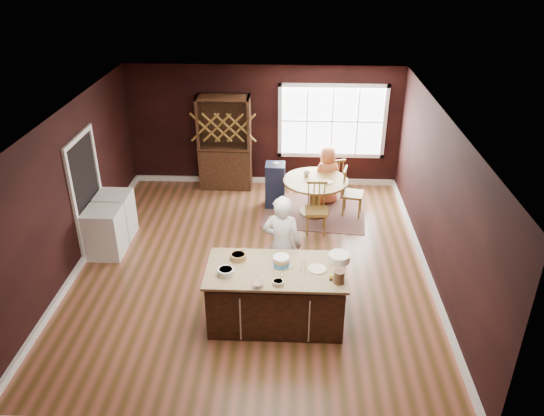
{
  "coord_description": "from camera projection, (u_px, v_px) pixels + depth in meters",
  "views": [
    {
      "loc": [
        0.68,
        -7.69,
        5.16
      ],
      "look_at": [
        0.33,
        0.19,
        1.05
      ],
      "focal_mm": 35.0,
      "sensor_mm": 36.0,
      "label": 1
    }
  ],
  "objects": [
    {
      "name": "chair_south",
      "position": [
        316.0,
        209.0,
        10.04
      ],
      "size": [
        0.43,
        0.41,
        1.01
      ],
      "primitive_type": null,
      "rotation": [
        0.0,
        0.0,
        0.01
      ],
      "color": "olive",
      "rests_on": "ground"
    },
    {
      "name": "baker",
      "position": [
        282.0,
        245.0,
        8.21
      ],
      "size": [
        0.67,
        0.49,
        1.7
      ],
      "primitive_type": "imported",
      "rotation": [
        0.0,
        0.0,
        3.0
      ],
      "color": "silver",
      "rests_on": "ground"
    },
    {
      "name": "doorway",
      "position": [
        87.0,
        195.0,
        9.4
      ],
      "size": [
        0.08,
        1.26,
        2.13
      ],
      "primitive_type": null,
      "color": "white",
      "rests_on": "room_shell"
    },
    {
      "name": "toy_figurine",
      "position": [
        331.0,
        278.0,
        7.25
      ],
      "size": [
        0.05,
        0.05,
        0.08
      ],
      "primitive_type": null,
      "color": "yellow",
      "rests_on": "kitchen_island"
    },
    {
      "name": "room_shell",
      "position": [
        251.0,
        197.0,
        8.6
      ],
      "size": [
        7.0,
        7.0,
        7.0
      ],
      "color": "brown",
      "rests_on": "ground"
    },
    {
      "name": "stoneware_crock",
      "position": [
        339.0,
        277.0,
        7.18
      ],
      "size": [
        0.15,
        0.15,
        0.18
      ],
      "primitive_type": "cylinder",
      "color": "brown",
      "rests_on": "kitchen_island"
    },
    {
      "name": "table_cup",
      "position": [
        307.0,
        173.0,
        10.8
      ],
      "size": [
        0.14,
        0.14,
        0.1
      ],
      "primitive_type": "imported",
      "rotation": [
        0.0,
        0.0,
        0.13
      ],
      "color": "silver",
      "rests_on": "dining_table"
    },
    {
      "name": "bowl_olive",
      "position": [
        278.0,
        283.0,
        7.17
      ],
      "size": [
        0.16,
        0.16,
        0.06
      ],
      "primitive_type": "cylinder",
      "color": "silver",
      "rests_on": "kitchen_island"
    },
    {
      "name": "bowl_pink",
      "position": [
        258.0,
        285.0,
        7.13
      ],
      "size": [
        0.16,
        0.16,
        0.06
      ],
      "primitive_type": "cylinder",
      "color": "silver",
      "rests_on": "kitchen_island"
    },
    {
      "name": "dining_table",
      "position": [
        315.0,
        189.0,
        10.73
      ],
      "size": [
        1.31,
        1.31,
        0.75
      ],
      "color": "brown",
      "rests_on": "ground"
    },
    {
      "name": "hutch",
      "position": [
        225.0,
        143.0,
        11.62
      ],
      "size": [
        1.15,
        0.48,
        2.11
      ],
      "primitive_type": "cube",
      "color": "black",
      "rests_on": "ground"
    },
    {
      "name": "bowl_yellow",
      "position": [
        238.0,
        257.0,
        7.72
      ],
      "size": [
        0.23,
        0.23,
        0.09
      ],
      "primitive_type": "cylinder",
      "color": "tan",
      "rests_on": "kitchen_island"
    },
    {
      "name": "toddler",
      "position": [
        279.0,
        169.0,
        10.94
      ],
      "size": [
        0.18,
        0.14,
        0.26
      ],
      "primitive_type": null,
      "color": "#8CA5BF",
      "rests_on": "high_chair"
    },
    {
      "name": "table_plate",
      "position": [
        328.0,
        182.0,
        10.51
      ],
      "size": [
        0.21,
        0.21,
        0.02
      ],
      "primitive_type": "cylinder",
      "color": "beige",
      "rests_on": "dining_table"
    },
    {
      "name": "white_tub",
      "position": [
        339.0,
        257.0,
        7.68
      ],
      "size": [
        0.32,
        0.32,
        0.11
      ],
      "primitive_type": "cylinder",
      "color": "white",
      "rests_on": "kitchen_island"
    },
    {
      "name": "chair_east",
      "position": [
        353.0,
        192.0,
        10.68
      ],
      "size": [
        0.49,
        0.5,
        1.01
      ],
      "primitive_type": null,
      "rotation": [
        0.0,
        0.0,
        1.36
      ],
      "color": "brown",
      "rests_on": "ground"
    },
    {
      "name": "layer_cake",
      "position": [
        281.0,
        261.0,
        7.58
      ],
      "size": [
        0.33,
        0.33,
        0.13
      ],
      "primitive_type": null,
      "color": "white",
      "rests_on": "kitchen_island"
    },
    {
      "name": "bowl_blue",
      "position": [
        226.0,
        272.0,
        7.37
      ],
      "size": [
        0.23,
        0.23,
        0.09
      ],
      "primitive_type": "cylinder",
      "color": "silver",
      "rests_on": "kitchen_island"
    },
    {
      "name": "kitchen_island",
      "position": [
        276.0,
        296.0,
        7.74
      ],
      "size": [
        2.0,
        1.05,
        0.92
      ],
      "color": "black",
      "rests_on": "ground"
    },
    {
      "name": "drinking_glass",
      "position": [
        303.0,
        266.0,
        7.42
      ],
      "size": [
        0.08,
        0.08,
        0.17
      ],
      "primitive_type": "cylinder",
      "color": "silver",
      "rests_on": "kitchen_island"
    },
    {
      "name": "dryer",
      "position": [
        116.0,
        215.0,
        9.93
      ],
      "size": [
        0.61,
        0.59,
        0.89
      ],
      "primitive_type": "cube",
      "color": "silver",
      "rests_on": "ground"
    },
    {
      "name": "seated_woman",
      "position": [
        327.0,
        175.0,
        11.13
      ],
      "size": [
        0.72,
        0.6,
        1.25
      ],
      "primitive_type": "imported",
      "rotation": [
        0.0,
        0.0,
        3.53
      ],
      "color": "#D26B3E",
      "rests_on": "ground"
    },
    {
      "name": "dinner_plate",
      "position": [
        317.0,
        269.0,
        7.49
      ],
      "size": [
        0.26,
        0.26,
        0.02
      ],
      "primitive_type": "cylinder",
      "color": "#ECE3C3",
      "rests_on": "kitchen_island"
    },
    {
      "name": "chair_north",
      "position": [
        333.0,
        177.0,
        11.39
      ],
      "size": [
        0.51,
        0.5,
        0.96
      ],
      "primitive_type": null,
      "rotation": [
        0.0,
        0.0,
        3.48
      ],
      "color": "brown",
      "rests_on": "ground"
    },
    {
      "name": "washer",
      "position": [
        105.0,
        233.0,
        9.37
      ],
      "size": [
        0.61,
        0.59,
        0.89
      ],
      "primitive_type": "cube",
      "color": "white",
      "rests_on": "ground"
    },
    {
      "name": "high_chair",
      "position": [
        275.0,
        184.0,
        11.04
      ],
      "size": [
        0.4,
        0.4,
        0.99
      ],
      "primitive_type": null,
      "rotation": [
        0.0,
        0.0,
        -0.01
      ],
      "color": "black",
      "rests_on": "ground"
    },
    {
      "name": "window",
      "position": [
        332.0,
        121.0,
        11.54
      ],
      "size": [
        2.36,
        0.1,
        1.66
      ],
      "primitive_type": null,
      "color": "white",
      "rests_on": "room_shell"
    },
    {
      "name": "rug",
      "position": [
        314.0,
        212.0,
        10.97
      ],
      "size": [
        2.22,
        1.8,
        0.01
      ],
      "primitive_type": "cube",
      "rotation": [
        0.0,
        0.0,
        -0.1
      ],
      "color": "brown",
      "rests_on": "ground"
    }
  ]
}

